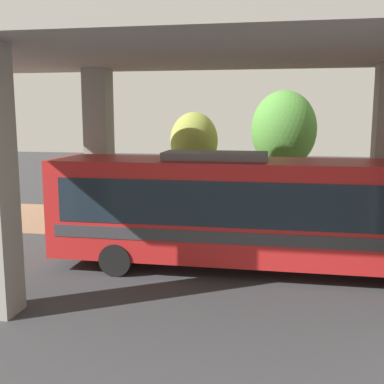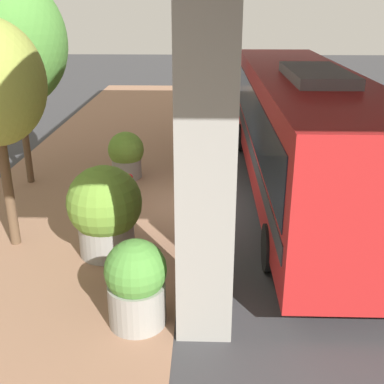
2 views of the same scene
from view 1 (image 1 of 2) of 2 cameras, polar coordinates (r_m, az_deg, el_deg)
name	(u,v)px [view 1 (image 1 of 2)]	position (r m, az deg, el deg)	size (l,w,h in m)	color
ground_plane	(235,243)	(18.50, 5.14, -6.09)	(80.00, 80.00, 0.00)	#38383A
sidewalk_strip	(241,225)	(21.40, 5.88, -3.96)	(6.00, 40.00, 0.02)	#936B51
overpass	(225,66)	(13.93, 3.97, 14.70)	(9.40, 18.30, 7.11)	gray
bus	(256,208)	(14.98, 7.55, -1.85)	(2.77, 12.74, 3.73)	#B21E1E
fire_hydrant	(243,223)	(19.90, 6.06, -3.71)	(0.42, 0.20, 0.86)	#B21919
planter_front	(112,215)	(20.02, -9.46, -2.66)	(1.05, 1.05, 1.58)	gray
planter_middle	(294,215)	(20.20, 12.03, -2.74)	(1.11, 1.11, 1.48)	gray
planter_back	(176,206)	(20.25, -1.96, -1.69)	(1.61, 1.61, 2.03)	gray
street_tree_near	(194,141)	(22.01, 0.24, 6.02)	(2.17, 2.17, 4.97)	brown
street_tree_far	(284,130)	(22.68, 10.82, 7.25)	(2.99, 2.99, 5.96)	brown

